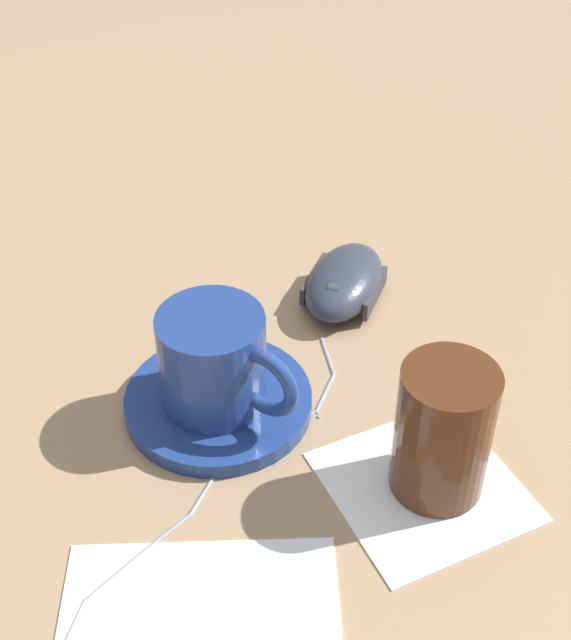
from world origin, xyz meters
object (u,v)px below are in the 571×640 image
object	(u,v)px
saucer	(218,401)
coffee_cup	(216,361)
computer_mouse	(344,282)
drinking_glass	(443,431)

from	to	relation	value
saucer	coffee_cup	size ratio (longest dim) A/B	1.34
saucer	coffee_cup	distance (m)	0.04
computer_mouse	drinking_glass	xyz separation A→B (m)	(-0.04, -0.20, 0.03)
coffee_cup	drinking_glass	size ratio (longest dim) A/B	1.05
computer_mouse	drinking_glass	distance (m)	0.21
saucer	computer_mouse	size ratio (longest dim) A/B	1.17
coffee_cup	computer_mouse	size ratio (longest dim) A/B	0.87
drinking_glass	saucer	bearing A→B (deg)	127.64
coffee_cup	drinking_glass	distance (m)	0.16
coffee_cup	computer_mouse	xyz separation A→B (m)	(0.15, 0.07, -0.03)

